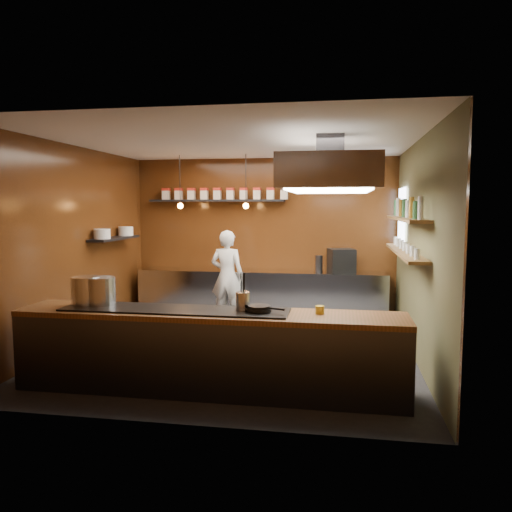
% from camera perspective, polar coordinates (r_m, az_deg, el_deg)
% --- Properties ---
extents(floor, '(5.00, 5.00, 0.00)m').
position_cam_1_polar(floor, '(7.39, -2.08, -10.77)').
color(floor, black).
rests_on(floor, ground).
extents(back_wall, '(5.00, 0.00, 5.00)m').
position_cam_1_polar(back_wall, '(9.56, 0.92, 2.15)').
color(back_wall, black).
rests_on(back_wall, ground).
extents(left_wall, '(0.00, 5.00, 5.00)m').
position_cam_1_polar(left_wall, '(8.00, -19.95, 1.10)').
color(left_wall, black).
rests_on(left_wall, ground).
extents(right_wall, '(0.00, 5.00, 5.00)m').
position_cam_1_polar(right_wall, '(7.04, 18.21, 0.57)').
color(right_wall, '#4E4F2D').
rests_on(right_wall, ground).
extents(ceiling, '(5.00, 5.00, 0.00)m').
position_cam_1_polar(ceiling, '(7.14, -2.17, 12.98)').
color(ceiling, silver).
rests_on(ceiling, back_wall).
extents(window_pane, '(0.00, 1.00, 1.00)m').
position_cam_1_polar(window_pane, '(8.70, 16.31, 4.20)').
color(window_pane, white).
rests_on(window_pane, right_wall).
extents(prep_counter, '(4.60, 0.65, 0.90)m').
position_cam_1_polar(prep_counter, '(9.37, 0.60, -4.40)').
color(prep_counter, silver).
rests_on(prep_counter, floor).
extents(pass_counter, '(4.40, 0.72, 0.94)m').
position_cam_1_polar(pass_counter, '(5.77, -5.42, -10.75)').
color(pass_counter, '#38383D').
rests_on(pass_counter, floor).
extents(tin_shelf, '(2.60, 0.26, 0.04)m').
position_cam_1_polar(tin_shelf, '(9.59, -4.56, 6.33)').
color(tin_shelf, black).
rests_on(tin_shelf, back_wall).
extents(plate_shelf, '(0.30, 1.40, 0.04)m').
position_cam_1_polar(plate_shelf, '(8.81, -15.85, 1.95)').
color(plate_shelf, black).
rests_on(plate_shelf, left_wall).
extents(bottle_shelf_upper, '(0.26, 2.80, 0.04)m').
position_cam_1_polar(bottle_shelf_upper, '(7.29, 16.72, 4.09)').
color(bottle_shelf_upper, brown).
rests_on(bottle_shelf_upper, right_wall).
extents(bottle_shelf_lower, '(0.26, 2.80, 0.04)m').
position_cam_1_polar(bottle_shelf_lower, '(7.32, 16.62, 0.41)').
color(bottle_shelf_lower, brown).
rests_on(bottle_shelf_lower, right_wall).
extents(extractor_hood, '(1.20, 2.00, 0.72)m').
position_cam_1_polar(extractor_hood, '(6.55, 8.46, 9.23)').
color(extractor_hood, '#38383D').
rests_on(extractor_hood, ceiling).
extents(pendant_left, '(0.10, 0.10, 0.95)m').
position_cam_1_polar(pendant_left, '(9.09, -8.65, 6.01)').
color(pendant_left, black).
rests_on(pendant_left, ceiling).
extents(pendant_right, '(0.10, 0.10, 0.95)m').
position_cam_1_polar(pendant_right, '(8.79, -1.16, 6.08)').
color(pendant_right, black).
rests_on(pendant_right, ceiling).
extents(storage_tins, '(2.43, 0.13, 0.22)m').
position_cam_1_polar(storage_tins, '(9.55, -3.69, 7.13)').
color(storage_tins, beige).
rests_on(storage_tins, tin_shelf).
extents(plate_stacks, '(0.26, 1.16, 0.16)m').
position_cam_1_polar(plate_stacks, '(8.80, -15.87, 2.60)').
color(plate_stacks, white).
rests_on(plate_stacks, plate_shelf).
extents(bottles, '(0.06, 2.66, 0.24)m').
position_cam_1_polar(bottles, '(7.29, 16.75, 5.19)').
color(bottles, silver).
rests_on(bottles, bottle_shelf_upper).
extents(wine_glasses, '(0.07, 2.37, 0.13)m').
position_cam_1_polar(wine_glasses, '(7.31, 16.64, 1.08)').
color(wine_glasses, silver).
rests_on(wine_glasses, bottle_shelf_lower).
extents(stockpot_large, '(0.40, 0.40, 0.33)m').
position_cam_1_polar(stockpot_large, '(6.23, -18.87, -3.75)').
color(stockpot_large, silver).
rests_on(stockpot_large, pass_counter).
extents(stockpot_small, '(0.45, 0.45, 0.32)m').
position_cam_1_polar(stockpot_small, '(6.17, -17.34, -3.82)').
color(stockpot_small, silver).
rests_on(stockpot_small, pass_counter).
extents(utensil_crock, '(0.19, 0.19, 0.20)m').
position_cam_1_polar(utensil_crock, '(5.59, -1.53, -5.18)').
color(utensil_crock, '#B2B5B9').
rests_on(utensil_crock, pass_counter).
extents(frying_pan, '(0.43, 0.27, 0.07)m').
position_cam_1_polar(frying_pan, '(5.52, 0.42, -6.03)').
color(frying_pan, black).
rests_on(frying_pan, pass_counter).
extents(butter_jar, '(0.12, 0.12, 0.09)m').
position_cam_1_polar(butter_jar, '(5.55, 7.30, -6.12)').
color(butter_jar, yellow).
rests_on(butter_jar, pass_counter).
extents(espresso_machine, '(0.53, 0.52, 0.43)m').
position_cam_1_polar(espresso_machine, '(9.08, 9.73, -0.55)').
color(espresso_machine, black).
rests_on(espresso_machine, prep_counter).
extents(chef, '(0.65, 0.46, 1.67)m').
position_cam_1_polar(chef, '(9.02, -3.31, -2.32)').
color(chef, silver).
rests_on(chef, floor).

